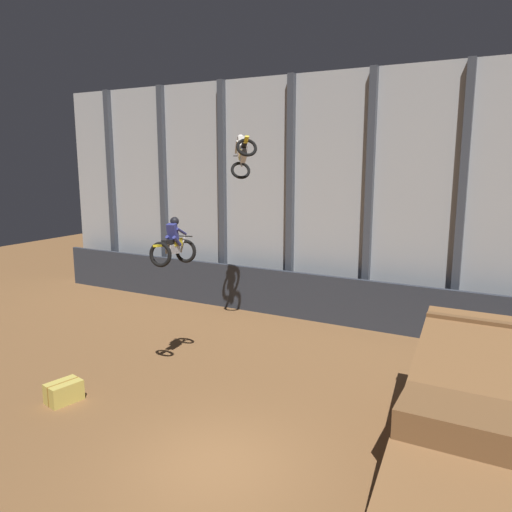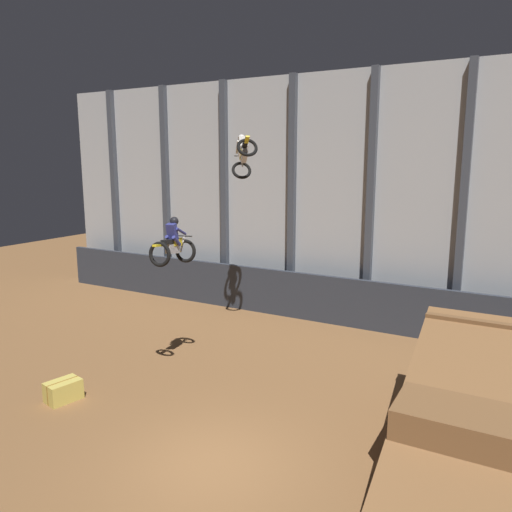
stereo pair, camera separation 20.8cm
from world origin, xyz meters
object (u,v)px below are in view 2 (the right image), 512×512
at_px(dirt_ramp, 475,408).
at_px(rider_bike_left_air, 173,245).
at_px(hay_bale_trackside, 63,391).
at_px(rider_bike_right_air, 244,154).

height_order(dirt_ramp, rider_bike_left_air, rider_bike_left_air).
xyz_separation_m(dirt_ramp, hay_bale_trackside, (-10.08, -3.11, -0.63)).
bearing_deg(hay_bale_trackside, rider_bike_right_air, 77.15).
xyz_separation_m(rider_bike_right_air, hay_bale_trackside, (-1.62, -7.09, -6.47)).
bearing_deg(rider_bike_left_air, hay_bale_trackside, -123.27).
distance_m(dirt_ramp, rider_bike_right_air, 11.02).
bearing_deg(rider_bike_left_air, dirt_ramp, -4.94).
bearing_deg(hay_bale_trackside, dirt_ramp, 17.16).
xyz_separation_m(rider_bike_left_air, hay_bale_trackside, (-1.57, -3.00, -3.75)).
bearing_deg(rider_bike_right_air, dirt_ramp, -65.93).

